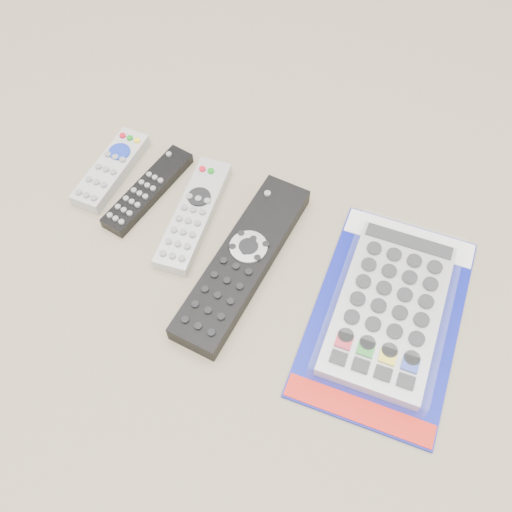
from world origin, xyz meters
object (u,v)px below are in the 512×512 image
at_px(remote_slim_black, 148,190).
at_px(remote_silver_dvd, 194,214).
at_px(remote_small_grey, 111,169).
at_px(jumbo_remote_packaged, 389,307).
at_px(remote_large_black, 243,261).

xyz_separation_m(remote_slim_black, remote_silver_dvd, (0.08, -0.01, 0.00)).
xyz_separation_m(remote_small_grey, jumbo_remote_packaged, (0.42, -0.05, 0.01)).
bearing_deg(remote_large_black, remote_silver_dvd, 158.99).
height_order(remote_slim_black, remote_silver_dvd, remote_silver_dvd).
height_order(remote_silver_dvd, jumbo_remote_packaged, jumbo_remote_packaged).
height_order(remote_slim_black, jumbo_remote_packaged, jumbo_remote_packaged).
bearing_deg(remote_small_grey, jumbo_remote_packaged, -7.51).
bearing_deg(remote_silver_dvd, remote_large_black, -31.67).
relative_size(remote_slim_black, jumbo_remote_packaged, 0.56).
xyz_separation_m(remote_small_grey, remote_silver_dvd, (0.14, -0.02, -0.00)).
relative_size(remote_silver_dvd, remote_large_black, 0.70).
xyz_separation_m(remote_silver_dvd, remote_large_black, (0.09, -0.04, 0.00)).
bearing_deg(remote_slim_black, remote_silver_dvd, -0.10).
height_order(remote_small_grey, remote_large_black, remote_large_black).
bearing_deg(remote_large_black, jumbo_remote_packaged, 6.88).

